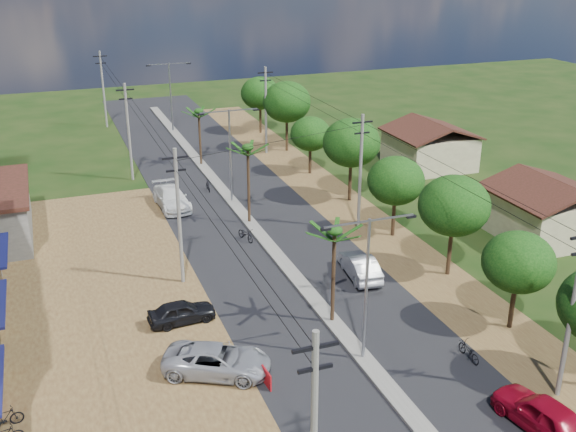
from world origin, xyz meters
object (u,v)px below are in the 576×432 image
car_parked_silver (217,361)px  moto_rider_east (469,352)px  car_red_near (542,414)px  car_parked_dark (182,312)px  roadside_sign (267,378)px  car_white_far (172,198)px  car_silver_mid (360,267)px

car_parked_silver → moto_rider_east: car_parked_silver is taller
car_red_near → car_parked_dark: car_red_near is taller
car_parked_dark → roadside_sign: size_ratio=3.48×
car_white_far → roadside_sign: bearing=-94.2°
car_white_far → moto_rider_east: car_white_far is taller
car_white_far → moto_rider_east: 29.32m
moto_rider_east → car_silver_mid: bearing=-83.8°
car_parked_silver → car_parked_dark: car_parked_silver is taller
car_parked_silver → car_parked_dark: 5.64m
car_parked_dark → car_white_far: bearing=-13.3°
car_parked_dark → moto_rider_east: size_ratio=2.17×
car_white_far → car_parked_silver: size_ratio=1.04×
roadside_sign → car_silver_mid: bearing=39.6°
car_white_far → roadside_sign: car_white_far is taller
car_parked_dark → moto_rider_east: 16.05m
car_parked_dark → car_red_near: bearing=-142.2°
car_red_near → car_parked_silver: car_red_near is taller
car_red_near → moto_rider_east: bearing=-100.9°
car_silver_mid → car_parked_dark: bearing=14.4°
car_silver_mid → moto_rider_east: bearing=103.2°
car_white_far → roadside_sign: (-0.50, -26.00, -0.36)m
car_red_near → moto_rider_east: car_red_near is taller
car_red_near → moto_rider_east: size_ratio=2.71×
car_red_near → car_white_far: car_red_near is taller
car_silver_mid → car_white_far: size_ratio=0.82×
car_silver_mid → car_white_far: car_white_far is taller
car_parked_silver → moto_rider_east: (12.70, -3.35, -0.29)m
car_white_far → car_parked_dark: bearing=-102.7°
car_parked_silver → car_parked_dark: size_ratio=1.40×
moto_rider_east → car_parked_dark: bearing=-34.1°
car_red_near → car_parked_silver: (-12.50, 9.19, -0.07)m
moto_rider_east → roadside_sign: moto_rider_east is taller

